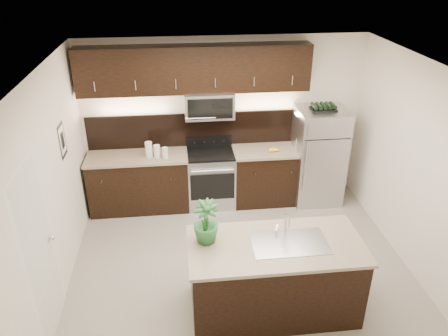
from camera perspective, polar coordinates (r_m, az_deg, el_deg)
The scene contains 12 objects.
ground at distance 6.08m, azimuth 2.14°, elevation -12.68°, with size 4.50×4.50×0.00m, color gray.
room_walls at distance 5.12m, azimuth 1.30°, elevation 1.70°, with size 4.52×4.02×2.71m.
counter_run at distance 7.18m, azimuth -3.36°, elevation -1.40°, with size 3.51×0.65×0.94m.
upper_fixtures at distance 6.70m, azimuth -3.60°, elevation 11.88°, with size 3.49×0.40×1.66m.
island at distance 5.23m, azimuth 6.53°, elevation -13.94°, with size 1.96×0.96×0.94m.
sink_faucet at distance 4.97m, azimuth 8.51°, elevation -9.46°, with size 0.84×0.50×0.28m.
refrigerator at distance 7.33m, azimuth 12.18°, elevation 1.51°, with size 0.77×0.70×1.60m, color #B2B2B7.
wine_rack at distance 7.02m, azimuth 12.85°, elevation 7.75°, with size 0.40×0.25×0.10m.
plant at distance 4.81m, azimuth -2.40°, elevation -7.07°, with size 0.28×0.28×0.50m, color #235929.
canisters at distance 6.86m, azimuth -9.00°, elevation 2.24°, with size 0.35×0.18×0.24m.
french_press at distance 7.14m, azimuth 9.69°, elevation 3.15°, with size 0.09×0.09×0.27m.
bananas at distance 7.03m, azimuth 6.07°, elevation 2.37°, with size 0.18×0.14×0.06m, color gold.
Camera 1 is at (-0.75, -4.62, 3.89)m, focal length 35.00 mm.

